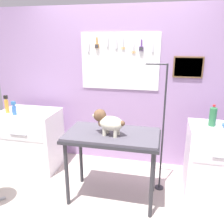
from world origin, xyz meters
TOP-DOWN VIEW (x-y plane):
  - ground at (0.00, 0.00)m, footprint 4.40×4.00m
  - rear_wall_panel at (0.01, 1.28)m, footprint 4.00×0.11m
  - grooming_table at (0.11, 0.29)m, footprint 1.07×0.59m
  - grooming_arm at (0.66, 0.60)m, footprint 0.30×0.11m
  - dog at (0.08, 0.24)m, footprint 0.38×0.22m
  - counter_left at (-1.21, 0.76)m, footprint 0.80×0.58m
  - cabinet_right at (1.31, 0.62)m, footprint 0.68×0.54m
  - detangler_spray at (-1.45, 0.63)m, footprint 0.05×0.05m
  - spray_bottle_short at (-1.30, 0.57)m, footprint 0.06×0.06m
  - soda_bottle at (1.21, 0.65)m, footprint 0.08×0.08m

SIDE VIEW (x-z plane):
  - ground at x=0.00m, z-range -0.04..0.00m
  - counter_left at x=-1.21m, z-range 0.00..0.87m
  - cabinet_right at x=1.31m, z-range 0.00..0.89m
  - grooming_arm at x=0.66m, z-range -0.05..1.54m
  - grooming_table at x=0.11m, z-range 0.33..1.18m
  - spray_bottle_short at x=-1.30m, z-range 0.85..1.04m
  - detangler_spray at x=-1.45m, z-range 0.85..1.10m
  - dog at x=0.08m, z-range 0.85..1.13m
  - soda_bottle at x=1.21m, z-range 0.88..1.13m
  - rear_wall_panel at x=0.01m, z-range 0.01..2.31m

